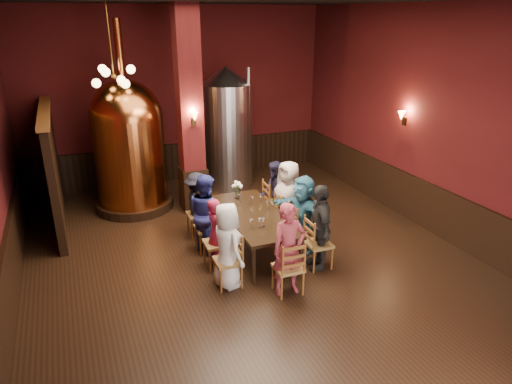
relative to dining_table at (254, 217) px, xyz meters
name	(u,v)px	position (x,y,z in m)	size (l,w,h in m)	color
room	(251,143)	(-0.21, -0.37, 1.56)	(10.00, 10.02, 4.50)	black
wainscot_right	(423,203)	(3.75, -0.37, -0.19)	(0.08, 9.90, 1.00)	black
wainscot_back	(183,161)	(-0.21, 4.59, -0.19)	(7.90, 0.08, 1.00)	black
wainscot_left	(8,282)	(-4.17, -0.37, -0.19)	(0.08, 9.90, 1.00)	black
column	(190,113)	(-0.51, 2.43, 1.56)	(0.58, 0.58, 4.50)	#470F11
partition	(54,170)	(-3.41, 2.83, 0.51)	(0.22, 3.50, 2.40)	black
pendant_cluster	(114,76)	(-2.01, 2.53, 2.41)	(0.90, 0.90, 1.70)	#A57226
sconce_wall	(405,117)	(3.69, 0.43, 1.51)	(0.20, 0.20, 0.36)	black
sconce_column	(194,118)	(-0.51, 2.13, 1.51)	(0.20, 0.20, 0.36)	black
dining_table	(254,217)	(0.00, 0.00, 0.00)	(1.08, 2.43, 0.75)	black
chair_0	(228,261)	(-0.88, -0.97, -0.23)	(0.46, 0.46, 0.92)	brown
person_0	(227,246)	(-0.88, -0.97, 0.05)	(0.72, 0.47, 1.48)	white
chair_1	(216,243)	(-0.86, -0.30, -0.23)	(0.46, 0.46, 0.92)	brown
person_1	(216,233)	(-0.86, -0.30, -0.03)	(0.48, 0.31, 1.31)	maroon
chair_2	(207,228)	(-0.84, 0.36, -0.23)	(0.46, 0.46, 0.92)	brown
person_2	(206,213)	(-0.84, 0.36, 0.08)	(0.75, 0.37, 1.54)	navy
chair_3	(198,214)	(-0.82, 1.03, -0.23)	(0.46, 0.46, 0.92)	brown
person_3	(197,205)	(-0.82, 1.03, -0.01)	(0.87, 0.50, 1.35)	black
chair_4	(319,243)	(0.82, -1.03, -0.23)	(0.46, 0.46, 0.92)	brown
person_4	(320,227)	(0.82, -1.03, 0.10)	(0.92, 0.38, 1.57)	black
chair_5	(302,228)	(0.84, -0.36, -0.23)	(0.46, 0.46, 0.92)	brown
person_5	(303,214)	(0.84, -0.36, 0.07)	(1.40, 0.45, 1.51)	teal
chair_6	(288,215)	(0.86, 0.30, -0.23)	(0.46, 0.46, 0.92)	brown
person_6	(288,199)	(0.86, 0.30, 0.11)	(0.78, 0.51, 1.60)	beige
chair_7	(275,203)	(0.88, 0.97, -0.23)	(0.46, 0.46, 0.92)	brown
person_7	(275,193)	(0.88, 0.97, 0.00)	(0.67, 0.33, 1.38)	#1D1A34
chair_8	(288,267)	(-0.05, -1.55, -0.23)	(0.46, 0.46, 0.92)	brown
person_8	(289,250)	(-0.05, -1.55, 0.09)	(0.57, 0.37, 1.56)	#94313E
copper_kettle	(129,144)	(-1.80, 3.02, 0.84)	(2.10, 2.10, 4.20)	black
steel_vessel	(227,128)	(0.74, 3.58, 0.86)	(1.69, 1.69, 3.09)	#B2B2B7
rose_vase	(238,187)	(-0.01, 0.86, 0.31)	(0.22, 0.22, 0.37)	white
wine_glass_0	(260,223)	(-0.12, -0.55, 0.15)	(0.07, 0.07, 0.17)	white
wine_glass_1	(240,199)	(-0.05, 0.63, 0.15)	(0.07, 0.07, 0.17)	white
wine_glass_2	(268,205)	(0.33, 0.12, 0.15)	(0.07, 0.07, 0.17)	white
wine_glass_3	(252,201)	(0.13, 0.43, 0.15)	(0.07, 0.07, 0.17)	white
wine_glass_4	(263,222)	(-0.06, -0.56, 0.15)	(0.07, 0.07, 0.17)	white
wine_glass_5	(261,198)	(0.34, 0.50, 0.15)	(0.07, 0.07, 0.17)	white
wine_glass_6	(251,224)	(-0.28, -0.53, 0.15)	(0.07, 0.07, 0.17)	white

